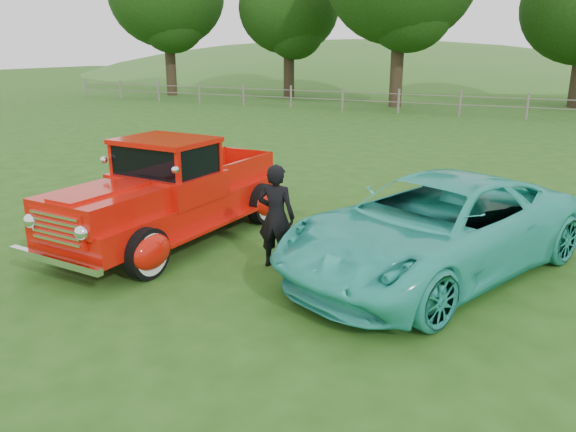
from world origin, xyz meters
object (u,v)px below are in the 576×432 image
at_px(tree_mid_west, 289,8).
at_px(red_pickup, 171,195).
at_px(teal_sedan, 434,227).
at_px(man, 276,216).

height_order(tree_mid_west, red_pickup, tree_mid_west).
bearing_deg(tree_mid_west, teal_sedan, -60.38).
xyz_separation_m(tree_mid_west, man, (12.77, -27.07, -4.75)).
bearing_deg(teal_sedan, man, -137.33).
relative_size(tree_mid_west, red_pickup, 1.66).
bearing_deg(red_pickup, teal_sedan, 9.56).
distance_m(tree_mid_west, man, 30.31).
distance_m(tree_mid_west, red_pickup, 29.12).
height_order(teal_sedan, man, man).
bearing_deg(tree_mid_west, red_pickup, -68.41).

